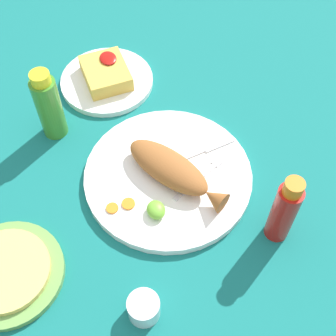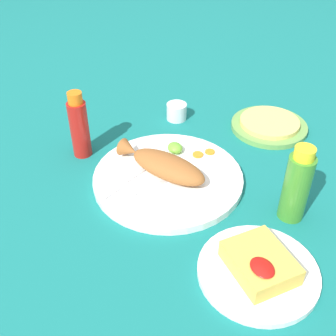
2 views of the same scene
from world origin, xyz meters
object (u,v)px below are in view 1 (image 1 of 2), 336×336
object	(u,v)px
main_plate	(168,176)
hot_sauce_bottle_red	(284,211)
fried_fish	(173,170)
fork_near	(200,151)
fork_far	(211,168)
hot_sauce_bottle_green	(49,106)
side_plate_fries	(107,81)
salt_cup	(144,309)
tortilla_plate	(8,273)

from	to	relation	value
main_plate	hot_sauce_bottle_red	xyz separation A→B (m)	(-0.19, -0.15, 0.07)
fried_fish	fork_near	bearing A→B (deg)	-94.22
fork_far	hot_sauce_bottle_green	distance (m)	0.36
side_plate_fries	fork_far	bearing A→B (deg)	-159.04
main_plate	side_plate_fries	world-z (taller)	main_plate
fried_fish	fork_far	xyz separation A→B (m)	(-0.01, -0.08, -0.02)
salt_cup	tortilla_plate	distance (m)	0.25
main_plate	hot_sauce_bottle_red	distance (m)	0.25
tortilla_plate	fork_near	bearing A→B (deg)	-74.28
hot_sauce_bottle_red	main_plate	bearing A→B (deg)	38.67
main_plate	salt_cup	bearing A→B (deg)	150.77
tortilla_plate	fried_fish	bearing A→B (deg)	-76.70
fried_fish	fork_near	distance (m)	0.09
main_plate	side_plate_fries	distance (m)	0.31
main_plate	tortilla_plate	bearing A→B (deg)	105.11
salt_cup	tortilla_plate	xyz separation A→B (m)	(0.15, 0.21, -0.01)
main_plate	salt_cup	world-z (taller)	salt_cup
main_plate	fork_far	xyz separation A→B (m)	(-0.02, -0.09, 0.01)
fried_fish	hot_sauce_bottle_red	bearing A→B (deg)	-171.00
fork_far	fork_near	bearing A→B (deg)	70.56
fork_near	hot_sauce_bottle_green	size ratio (longest dim) A/B	1.09
main_plate	hot_sauce_bottle_red	world-z (taller)	hot_sauce_bottle_red
fork_far	side_plate_fries	world-z (taller)	fork_far
side_plate_fries	tortilla_plate	world-z (taller)	same
main_plate	salt_cup	xyz separation A→B (m)	(-0.24, 0.14, 0.01)
main_plate	fork_near	world-z (taller)	fork_near
main_plate	tortilla_plate	xyz separation A→B (m)	(-0.09, 0.34, -0.00)
fork_near	salt_cup	xyz separation A→B (m)	(-0.27, 0.22, 0.00)
main_plate	fork_near	size ratio (longest dim) A/B	1.83
hot_sauce_bottle_green	tortilla_plate	xyz separation A→B (m)	(-0.30, 0.16, -0.07)
hot_sauce_bottle_green	side_plate_fries	bearing A→B (deg)	-55.60
fried_fish	fork_far	size ratio (longest dim) A/B	1.30
fork_far	hot_sauce_bottle_red	bearing A→B (deg)	-93.38
fork_far	salt_cup	distance (m)	0.31
fork_near	fork_far	distance (m)	0.05
fork_far	side_plate_fries	distance (m)	0.35
fork_near	side_plate_fries	size ratio (longest dim) A/B	0.85
fried_fish	salt_cup	bearing A→B (deg)	118.54
hot_sauce_bottle_red	tortilla_plate	size ratio (longest dim) A/B	0.83
fried_fish	salt_cup	distance (m)	0.27
main_plate	fried_fish	world-z (taller)	fried_fish
fork_near	salt_cup	size ratio (longest dim) A/B	3.34
main_plate	fork_far	world-z (taller)	fork_far
tortilla_plate	main_plate	bearing A→B (deg)	-74.89
fork_near	fork_far	bearing A→B (deg)	-91.60
hot_sauce_bottle_red	salt_cup	world-z (taller)	hot_sauce_bottle_red
fried_fish	side_plate_fries	bearing A→B (deg)	-22.14
tortilla_plate	hot_sauce_bottle_red	bearing A→B (deg)	-100.79
hot_sauce_bottle_red	tortilla_plate	bearing A→B (deg)	79.21
main_plate	hot_sauce_bottle_green	size ratio (longest dim) A/B	1.99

